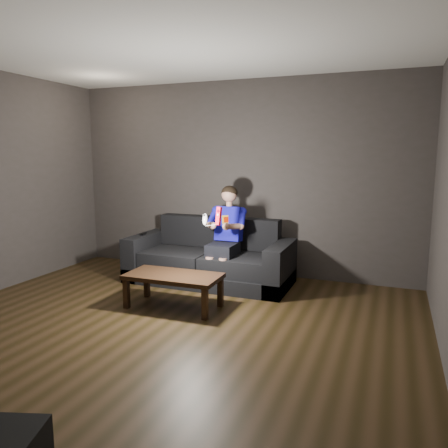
% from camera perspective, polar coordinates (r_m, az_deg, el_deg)
% --- Properties ---
extents(floor, '(5.00, 5.00, 0.00)m').
position_cam_1_polar(floor, '(4.26, -9.86, -14.40)').
color(floor, black).
rests_on(floor, ground).
extents(back_wall, '(5.00, 0.04, 2.70)m').
position_cam_1_polar(back_wall, '(6.18, 1.93, 5.96)').
color(back_wall, '#3B3633').
rests_on(back_wall, ground).
extents(ceiling, '(5.00, 5.00, 0.02)m').
position_cam_1_polar(ceiling, '(4.04, -10.99, 23.47)').
color(ceiling, silver).
rests_on(ceiling, back_wall).
extents(sofa, '(2.15, 0.93, 0.83)m').
position_cam_1_polar(sofa, '(5.84, -1.84, -4.95)').
color(sofa, black).
rests_on(sofa, floor).
extents(child, '(0.50, 0.62, 1.23)m').
position_cam_1_polar(child, '(5.61, 0.24, -0.61)').
color(child, black).
rests_on(child, sofa).
extents(wii_remote_red, '(0.07, 0.09, 0.22)m').
position_cam_1_polar(wii_remote_red, '(5.10, -0.70, 1.06)').
color(wii_remote_red, red).
rests_on(wii_remote_red, child).
extents(nunchuk_white, '(0.08, 0.10, 0.15)m').
position_cam_1_polar(nunchuk_white, '(5.18, -2.51, 0.62)').
color(nunchuk_white, white).
rests_on(nunchuk_white, child).
extents(wii_remote_black, '(0.07, 0.16, 0.03)m').
position_cam_1_polar(wii_remote_black, '(6.14, -10.49, -1.24)').
color(wii_remote_black, black).
rests_on(wii_remote_black, sofa).
extents(coffee_table, '(1.05, 0.54, 0.38)m').
position_cam_1_polar(coffee_table, '(4.89, -6.63, -7.11)').
color(coffee_table, black).
rests_on(coffee_table, floor).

